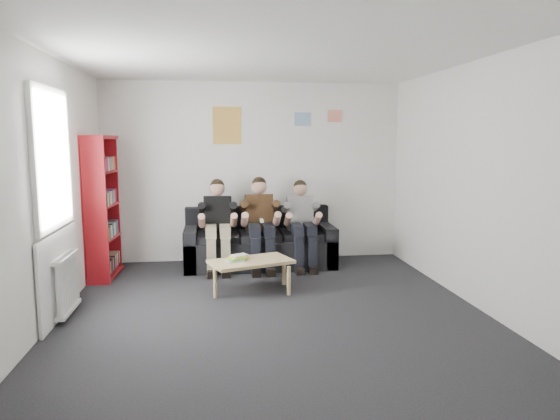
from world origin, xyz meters
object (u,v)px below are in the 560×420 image
bookshelf (103,207)px  person_left (218,225)px  person_middle (260,224)px  person_right (302,224)px  coffee_table (251,264)px  sofa (259,245)px

bookshelf → person_left: bookshelf is taller
bookshelf → person_left: (1.52, 0.15, -0.31)m
bookshelf → person_middle: bearing=7.9°
person_left → person_right: bearing=5.0°
coffee_table → person_middle: person_middle is taller
sofa → person_left: bearing=-161.9°
sofa → coffee_table: sofa is taller
sofa → person_right: 0.72m
bookshelf → person_right: 2.75m
coffee_table → person_middle: bearing=78.5°
person_left → person_right: person_left is taller
coffee_table → person_left: size_ratio=0.75×
coffee_table → person_right: person_right is taller
person_left → bookshelf: bearing=-169.4°
person_middle → person_right: size_ratio=1.04×
coffee_table → person_right: 1.38m
person_middle → bookshelf: bearing=-176.2°
coffee_table → person_middle: (0.22, 1.07, 0.31)m
person_left → person_middle: size_ratio=0.98×
person_middle → person_right: (0.60, 0.00, -0.02)m
sofa → person_middle: size_ratio=1.65×
coffee_table → person_middle: 1.14m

